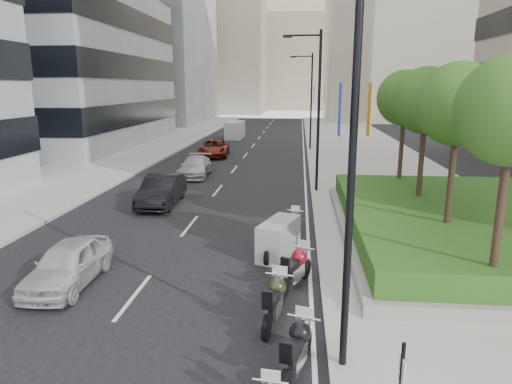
# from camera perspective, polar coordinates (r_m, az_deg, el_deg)

# --- Properties ---
(sidewalk_right) EXTENTS (10.00, 100.00, 0.15)m
(sidewalk_right) POSITION_cam_1_polar(r_m,az_deg,el_deg) (38.86, 13.90, 3.91)
(sidewalk_right) COLOR #9E9B93
(sidewalk_right) RESTS_ON ground
(sidewalk_left) EXTENTS (8.00, 100.00, 0.15)m
(sidewalk_left) POSITION_cam_1_polar(r_m,az_deg,el_deg) (41.35, -16.33, 4.31)
(sidewalk_left) COLOR #9E9B93
(sidewalk_left) RESTS_ON ground
(lane_edge) EXTENTS (0.12, 100.00, 0.01)m
(lane_edge) POSITION_cam_1_polar(r_m,az_deg,el_deg) (38.44, 6.04, 4.03)
(lane_edge) COLOR silver
(lane_edge) RESTS_ON ground
(lane_centre) EXTENTS (0.12, 100.00, 0.01)m
(lane_centre) POSITION_cam_1_polar(r_m,az_deg,el_deg) (38.73, -1.69, 4.16)
(lane_centre) COLOR silver
(lane_centre) RESTS_ON ground
(building_grey_far) EXTENTS (22.00, 26.00, 30.00)m
(building_grey_far) POSITION_cam_1_polar(r_m,az_deg,el_deg) (83.08, -14.56, 18.93)
(building_grey_far) COLOR gray
(building_grey_far) RESTS_ON ground
(building_cream_right) EXTENTS (28.00, 24.00, 36.00)m
(building_cream_right) POSITION_cam_1_polar(r_m,az_deg,el_deg) (90.73, 18.47, 20.08)
(building_cream_right) COLOR #B7AD93
(building_cream_right) RESTS_ON ground
(building_cream_left) EXTENTS (26.00, 24.00, 34.00)m
(building_cream_left) POSITION_cam_1_polar(r_m,az_deg,el_deg) (110.58, -5.99, 18.76)
(building_cream_left) COLOR #B7AD93
(building_cream_left) RESTS_ON ground
(building_cream_centre) EXTENTS (30.00, 24.00, 38.00)m
(building_cream_centre) POSITION_cam_1_polar(r_m,az_deg,el_deg) (128.62, 5.12, 18.87)
(building_cream_centre) COLOR #B7AD93
(building_cream_centre) RESTS_ON ground
(planter) EXTENTS (10.00, 14.00, 0.40)m
(planter) POSITION_cam_1_polar(r_m,az_deg,el_deg) (20.01, 24.94, -4.66)
(planter) COLOR gray
(planter) RESTS_ON sidewalk_right
(hedge) EXTENTS (9.40, 13.40, 0.80)m
(hedge) POSITION_cam_1_polar(r_m,az_deg,el_deg) (19.85, 25.11, -3.01)
(hedge) COLOR #1C4212
(hedge) RESTS_ON planter
(tree_1) EXTENTS (2.80, 2.80, 6.30)m
(tree_1) POSITION_cam_1_polar(r_m,az_deg,el_deg) (16.81, 23.97, 9.91)
(tree_1) COLOR #332319
(tree_1) RESTS_ON planter
(tree_2) EXTENTS (2.80, 2.80, 6.30)m
(tree_2) POSITION_cam_1_polar(r_m,az_deg,el_deg) (20.65, 20.50, 10.60)
(tree_2) COLOR #332319
(tree_2) RESTS_ON planter
(tree_3) EXTENTS (2.80, 2.80, 6.30)m
(tree_3) POSITION_cam_1_polar(r_m,az_deg,el_deg) (24.54, 18.11, 11.05)
(tree_3) COLOR #332319
(tree_3) RESTS_ON planter
(lamp_post_0) EXTENTS (2.34, 0.45, 9.00)m
(lamp_post_0) POSITION_cam_1_polar(r_m,az_deg,el_deg) (9.06, 11.09, 6.68)
(lamp_post_0) COLOR black
(lamp_post_0) RESTS_ON ground
(lamp_post_1) EXTENTS (2.34, 0.45, 9.00)m
(lamp_post_1) POSITION_cam_1_polar(r_m,az_deg,el_deg) (26.00, 7.52, 10.87)
(lamp_post_1) COLOR black
(lamp_post_1) RESTS_ON ground
(lamp_post_2) EXTENTS (2.34, 0.45, 9.00)m
(lamp_post_2) POSITION_cam_1_polar(r_m,az_deg,el_deg) (43.98, 6.73, 11.77)
(lamp_post_2) COLOR black
(lamp_post_2) RESTS_ON ground
(motorcycle_2) EXTENTS (0.88, 2.18, 1.11)m
(motorcycle_2) POSITION_cam_1_polar(r_m,az_deg,el_deg) (10.25, 5.13, -19.05)
(motorcycle_2) COLOR black
(motorcycle_2) RESTS_ON ground
(motorcycle_3) EXTENTS (0.76, 2.28, 1.14)m
(motorcycle_3) POSITION_cam_1_polar(r_m,az_deg,el_deg) (12.16, 2.36, -13.42)
(motorcycle_3) COLOR black
(motorcycle_3) RESTS_ON ground
(motorcycle_4) EXTENTS (1.09, 2.15, 1.14)m
(motorcycle_4) POSITION_cam_1_polar(r_m,az_deg,el_deg) (14.16, 5.01, -9.50)
(motorcycle_4) COLOR black
(motorcycle_4) RESTS_ON ground
(motorcycle_5) EXTENTS (1.57, 2.40, 1.35)m
(motorcycle_5) POSITION_cam_1_polar(r_m,az_deg,el_deg) (16.48, 2.85, -5.90)
(motorcycle_5) COLOR black
(motorcycle_5) RESTS_ON ground
(motorcycle_6) EXTENTS (0.79, 2.05, 1.04)m
(motorcycle_6) POSITION_cam_1_polar(r_m,az_deg,el_deg) (18.59, 4.51, -4.08)
(motorcycle_6) COLOR black
(motorcycle_6) RESTS_ON ground
(car_a) EXTENTS (1.70, 4.04, 1.36)m
(car_a) POSITION_cam_1_polar(r_m,az_deg,el_deg) (15.40, -22.44, -8.29)
(car_a) COLOR silver
(car_a) RESTS_ON ground
(car_b) EXTENTS (1.77, 4.74, 1.55)m
(car_b) POSITION_cam_1_polar(r_m,az_deg,el_deg) (24.05, -11.71, 0.20)
(car_b) COLOR black
(car_b) RESTS_ON ground
(car_c) EXTENTS (2.14, 4.72, 1.34)m
(car_c) POSITION_cam_1_polar(r_m,az_deg,el_deg) (31.41, -7.60, 3.17)
(car_c) COLOR #B8B8BA
(car_c) RESTS_ON ground
(car_d) EXTENTS (2.83, 5.39, 1.45)m
(car_d) POSITION_cam_1_polar(r_m,az_deg,el_deg) (40.25, -5.24, 5.49)
(car_d) COLOR #66170C
(car_d) RESTS_ON ground
(delivery_van) EXTENTS (1.88, 4.71, 1.96)m
(delivery_van) POSITION_cam_1_polar(r_m,az_deg,el_deg) (53.99, -2.67, 7.67)
(delivery_van) COLOR silver
(delivery_van) RESTS_ON ground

